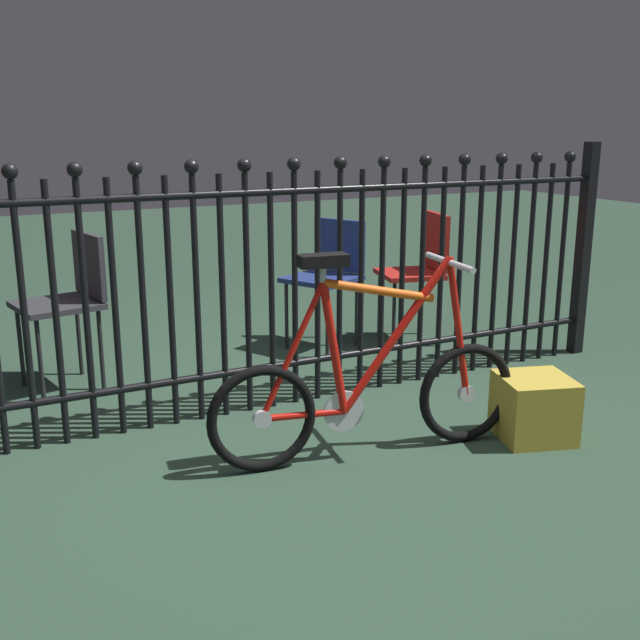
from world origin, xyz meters
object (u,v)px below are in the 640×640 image
object	(u,v)px
chair_navy	(329,269)
display_crate	(534,408)
chair_red	(421,264)
bicycle	(368,388)
chair_charcoal	(70,293)

from	to	relation	value
chair_navy	display_crate	size ratio (longest dim) A/B	2.58
chair_navy	chair_red	xyz separation A→B (m)	(0.57, -0.19, 0.02)
chair_navy	chair_red	world-z (taller)	chair_red
chair_navy	chair_red	bearing A→B (deg)	-18.72
chair_navy	display_crate	world-z (taller)	chair_navy
bicycle	chair_navy	distance (m)	1.73
bicycle	display_crate	world-z (taller)	bicycle
chair_navy	display_crate	bearing A→B (deg)	-85.85
bicycle	chair_charcoal	distance (m)	1.81
display_crate	bicycle	bearing A→B (deg)	167.09
chair_charcoal	chair_navy	bearing A→B (deg)	2.53
chair_navy	chair_red	distance (m)	0.60
chair_red	display_crate	bearing A→B (deg)	-105.75
bicycle	chair_red	bearing A→B (deg)	48.92
display_crate	chair_red	bearing A→B (deg)	74.25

